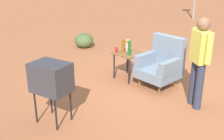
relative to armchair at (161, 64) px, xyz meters
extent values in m
plane|color=#A05B38|center=(0.18, -0.06, -0.50)|extent=(60.00, 60.00, 0.00)
cylinder|color=brown|center=(-0.28, -0.36, -0.39)|extent=(0.05, 0.05, 0.22)
cylinder|color=brown|center=(0.25, -0.38, -0.39)|extent=(0.05, 0.05, 0.22)
cylinder|color=brown|center=(-0.26, 0.18, -0.39)|extent=(0.05, 0.05, 0.22)
cylinder|color=brown|center=(0.27, 0.15, -0.39)|extent=(0.05, 0.05, 0.22)
cube|color=slate|center=(0.00, -0.10, -0.18)|extent=(0.79, 0.79, 0.20)
cube|color=slate|center=(0.01, 0.22, 0.24)|extent=(0.77, 0.19, 0.64)
cube|color=slate|center=(-0.32, -0.09, 0.05)|extent=(0.17, 0.69, 0.26)
cube|color=slate|center=(0.32, -0.11, 0.05)|extent=(0.17, 0.69, 0.26)
cylinder|color=black|center=(-0.98, -0.43, -0.20)|extent=(0.04, 0.04, 0.59)
cylinder|color=black|center=(-0.53, -0.43, -0.20)|extent=(0.04, 0.04, 0.59)
cylinder|color=black|center=(-0.98, 0.02, -0.20)|extent=(0.04, 0.04, 0.59)
cylinder|color=black|center=(-0.53, 0.02, -0.20)|extent=(0.04, 0.04, 0.59)
cube|color=brown|center=(-0.75, -0.20, 0.11)|extent=(0.56, 0.56, 0.03)
cylinder|color=black|center=(-0.23, -2.22, -0.22)|extent=(0.03, 0.03, 0.55)
cylinder|color=black|center=(-0.65, -2.32, -0.22)|extent=(0.03, 0.03, 0.55)
cylinder|color=black|center=(-0.14, -2.57, -0.22)|extent=(0.03, 0.03, 0.55)
cylinder|color=black|center=(-0.57, -2.67, -0.22)|extent=(0.03, 0.03, 0.55)
cube|color=#333338|center=(-0.40, -2.45, 0.29)|extent=(0.69, 0.57, 0.48)
cube|color=#383D3F|center=(-0.45, -2.23, 0.29)|extent=(0.41, 0.11, 0.34)
cylinder|color=#2D3347|center=(0.90, -0.25, -0.07)|extent=(0.14, 0.14, 0.86)
cylinder|color=#2D3347|center=(1.07, -0.36, -0.07)|extent=(0.14, 0.14, 0.86)
cube|color=#D6C64C|center=(0.99, -0.31, 0.64)|extent=(0.42, 0.38, 0.56)
cylinder|color=#D6C64C|center=(0.79, -0.18, 0.67)|extent=(0.09, 0.09, 0.50)
cylinder|color=#D6C64C|center=(1.19, -0.44, 0.67)|extent=(0.09, 0.09, 0.50)
sphere|color=brown|center=(0.99, -0.31, 1.03)|extent=(0.22, 0.22, 0.22)
cylinder|color=#1E5623|center=(-0.63, -0.32, 0.28)|extent=(0.07, 0.07, 0.32)
cylinder|color=red|center=(-0.94, -0.39, 0.18)|extent=(0.07, 0.07, 0.12)
cylinder|color=blue|center=(-0.71, -0.24, 0.18)|extent=(0.07, 0.07, 0.12)
cylinder|color=brown|center=(-0.85, -0.28, 0.27)|extent=(0.07, 0.07, 0.30)
cylinder|color=silver|center=(-0.86, -0.11, 0.21)|extent=(0.09, 0.09, 0.18)
sphere|color=yellow|center=(-0.86, -0.11, 0.35)|extent=(0.07, 0.07, 0.07)
sphere|color=#E04C66|center=(-0.90, -0.10, 0.35)|extent=(0.07, 0.07, 0.07)
sphere|color=orange|center=(-0.82, -0.12, 0.35)|extent=(0.07, 0.07, 0.07)
ellipsoid|color=#475B33|center=(-3.37, 0.67, -0.28)|extent=(0.58, 0.58, 0.45)
camera|label=1|loc=(3.14, -4.62, 1.99)|focal=44.47mm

